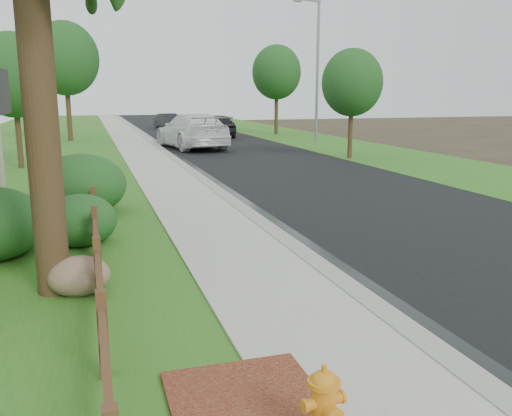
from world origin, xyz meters
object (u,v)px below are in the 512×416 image
object	(u,v)px
ranch_fence	(94,217)
white_suv	(192,131)
dark_car_mid	(218,125)
fire_hydrant	(324,405)
streetlight	(316,62)

from	to	relation	value
ranch_fence	white_suv	bearing A→B (deg)	73.67
white_suv	dark_car_mid	xyz separation A→B (m)	(3.52, 8.08, -0.16)
fire_hydrant	dark_car_mid	bearing A→B (deg)	78.20
white_suv	fire_hydrant	bearing A→B (deg)	73.72
ranch_fence	dark_car_mid	bearing A→B (deg)	71.56
fire_hydrant	streetlight	xyz separation A→B (m)	(12.84, 30.20, 4.85)
fire_hydrant	dark_car_mid	distance (m)	37.08
fire_hydrant	white_suv	bearing A→B (deg)	81.80
ranch_fence	white_suv	world-z (taller)	white_suv
dark_car_mid	ranch_fence	bearing A→B (deg)	74.58
fire_hydrant	dark_car_mid	xyz separation A→B (m)	(7.58, 36.29, 0.45)
ranch_fence	streetlight	distance (m)	27.18
ranch_fence	fire_hydrant	xyz separation A→B (m)	(1.90, -7.85, -0.18)
white_suv	dark_car_mid	size ratio (longest dim) A/B	1.39
dark_car_mid	white_suv	bearing A→B (deg)	69.51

